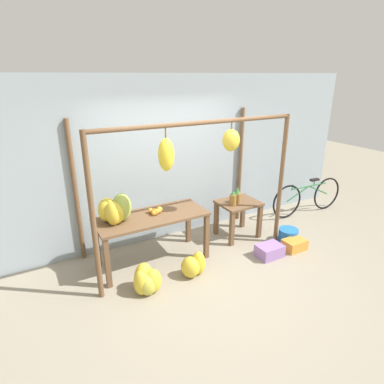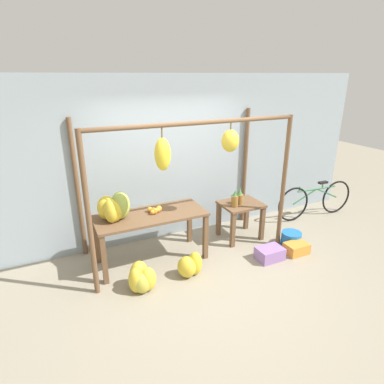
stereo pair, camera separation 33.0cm
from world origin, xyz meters
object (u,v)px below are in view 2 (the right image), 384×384
at_px(orange_pile, 155,210).
at_px(pineapple_cluster, 237,198).
at_px(parked_bicycle, 315,200).
at_px(blue_bucket, 291,238).
at_px(banana_pile_on_table, 114,208).
at_px(banana_pile_ground_left, 141,278).
at_px(banana_pile_ground_right, 190,266).
at_px(fruit_crate_purple, 297,248).
at_px(fruit_crate_white, 270,254).

xyz_separation_m(orange_pile, pineapple_cluster, (1.48, -0.01, -0.05)).
relative_size(pineapple_cluster, parked_bicycle, 0.16).
bearing_deg(parked_bicycle, blue_bucket, -149.76).
relative_size(banana_pile_on_table, banana_pile_ground_left, 1.16).
distance_m(banana_pile_ground_right, fruit_crate_purple, 1.86).
xyz_separation_m(banana_pile_ground_right, blue_bucket, (1.97, 0.09, -0.06)).
height_order(banana_pile_ground_left, banana_pile_ground_right, banana_pile_ground_left).
bearing_deg(banana_pile_ground_left, banana_pile_ground_right, 1.21).
distance_m(orange_pile, fruit_crate_white, 1.95).
distance_m(banana_pile_ground_left, blue_bucket, 2.70).
bearing_deg(fruit_crate_white, banana_pile_ground_left, 176.77).
height_order(banana_pile_on_table, orange_pile, banana_pile_on_table).
height_order(banana_pile_ground_right, parked_bicycle, parked_bicycle).
distance_m(orange_pile, fruit_crate_purple, 2.41).
bearing_deg(blue_bucket, orange_pile, 165.49).
height_order(banana_pile_ground_right, blue_bucket, banana_pile_ground_right).
height_order(orange_pile, pineapple_cluster, pineapple_cluster).
bearing_deg(banana_pile_ground_left, fruit_crate_white, -3.23).
distance_m(banana_pile_ground_left, banana_pile_ground_right, 0.74).
bearing_deg(fruit_crate_purple, blue_bucket, 66.62).
xyz_separation_m(banana_pile_ground_right, fruit_crate_white, (1.34, -0.13, -0.07)).
relative_size(banana_pile_on_table, fruit_crate_purple, 1.40).
height_order(banana_pile_on_table, pineapple_cluster, banana_pile_on_table).
relative_size(banana_pile_ground_right, fruit_crate_white, 1.08).
height_order(pineapple_cluster, blue_bucket, pineapple_cluster).
xyz_separation_m(pineapple_cluster, banana_pile_ground_left, (-1.93, -0.68, -0.60)).
bearing_deg(banana_pile_ground_right, fruit_crate_white, -5.65).
bearing_deg(banana_pile_ground_left, blue_bucket, 2.23).
height_order(blue_bucket, fruit_crate_purple, blue_bucket).
height_order(pineapple_cluster, banana_pile_ground_right, pineapple_cluster).
xyz_separation_m(banana_pile_ground_left, banana_pile_ground_right, (0.74, 0.02, -0.01)).
relative_size(orange_pile, pineapple_cluster, 0.75).
bearing_deg(orange_pile, fruit_crate_white, -26.40).
bearing_deg(parked_bicycle, pineapple_cluster, -175.87).
height_order(banana_pile_ground_left, fruit_crate_white, banana_pile_ground_left).
height_order(pineapple_cluster, fruit_crate_purple, pineapple_cluster).
xyz_separation_m(blue_bucket, parked_bicycle, (1.23, 0.72, 0.25)).
height_order(orange_pile, parked_bicycle, orange_pile).
distance_m(fruit_crate_white, fruit_crate_purple, 0.52).
height_order(orange_pile, banana_pile_ground_right, orange_pile).
relative_size(pineapple_cluster, fruit_crate_white, 0.70).
distance_m(pineapple_cluster, blue_bucket, 1.17).
height_order(banana_pile_on_table, fruit_crate_purple, banana_pile_on_table).
bearing_deg(blue_bucket, parked_bicycle, 30.24).
bearing_deg(fruit_crate_white, banana_pile_on_table, 160.11).
bearing_deg(fruit_crate_purple, orange_pile, 158.39).
distance_m(orange_pile, pineapple_cluster, 1.48).
xyz_separation_m(orange_pile, banana_pile_ground_right, (0.28, -0.67, -0.66)).
distance_m(banana_pile_ground_right, fruit_crate_white, 1.35).
height_order(banana_pile_on_table, fruit_crate_white, banana_pile_on_table).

